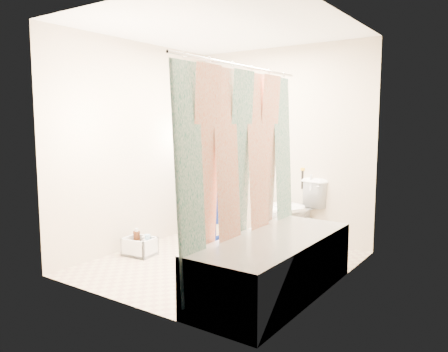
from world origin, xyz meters
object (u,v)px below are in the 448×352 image
Objects in this scene: toilet at (293,212)px; plumber at (215,178)px; cleaning_caddy at (140,247)px; bathtub at (274,264)px.

toilet is 1.02m from plumber.
plumber is 4.54× the size of cleaning_caddy.
plumber reaches higher than cleaning_caddy.
toilet is 2.27× the size of cleaning_caddy.
bathtub is 1.09× the size of plumber.
cleaning_caddy is at bearing 175.66° from bathtub.
bathtub is 1.75m from plumber.
toilet is 1.85m from cleaning_caddy.
plumber reaches higher than bathtub.
plumber is at bearing 58.89° from cleaning_caddy.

